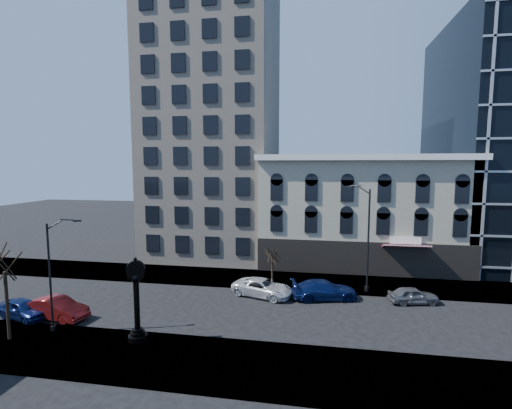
% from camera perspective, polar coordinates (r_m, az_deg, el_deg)
% --- Properties ---
extents(ground, '(160.00, 160.00, 0.00)m').
position_cam_1_polar(ground, '(30.80, -5.13, -15.72)').
color(ground, black).
rests_on(ground, ground).
extents(sidewalk_far, '(160.00, 6.00, 0.12)m').
position_cam_1_polar(sidewalk_far, '(38.11, -1.98, -11.24)').
color(sidewalk_far, gray).
rests_on(sidewalk_far, ground).
extents(sidewalk_near, '(160.00, 6.00, 0.12)m').
position_cam_1_polar(sidewalk_near, '(23.87, -10.49, -22.51)').
color(sidewalk_near, gray).
rests_on(sidewalk_near, ground).
extents(cream_tower, '(15.90, 15.40, 42.50)m').
position_cam_1_polar(cream_tower, '(49.03, -6.63, 15.37)').
color(cream_tower, beige).
rests_on(cream_tower, ground).
extents(victorian_row, '(22.60, 11.19, 12.50)m').
position_cam_1_polar(victorian_row, '(44.05, 15.65, -1.18)').
color(victorian_row, '#ACA68E').
rests_on(victorian_row, ground).
extents(street_clock, '(1.25, 1.25, 5.50)m').
position_cam_1_polar(street_clock, '(25.83, -17.88, -14.22)').
color(street_clock, black).
rests_on(street_clock, sidewalk_near).
extents(street_lamp_near, '(1.95, 0.91, 7.89)m').
position_cam_1_polar(street_lamp_near, '(28.35, -28.24, -5.55)').
color(street_lamp_near, black).
rests_on(street_lamp_near, sidewalk_near).
extents(street_lamp_far, '(2.35, 1.27, 9.72)m').
position_cam_1_polar(street_lamp_far, '(34.31, 15.90, -0.77)').
color(street_lamp_far, black).
rests_on(street_lamp_far, sidewalk_far).
extents(bare_tree_near, '(4.23, 4.23, 7.26)m').
position_cam_1_polar(bare_tree_near, '(28.80, -34.32, -6.67)').
color(bare_tree_near, black).
rests_on(bare_tree_near, sidewalk_near).
extents(bare_tree_far, '(2.53, 2.53, 4.34)m').
position_cam_1_polar(bare_tree_far, '(35.46, 2.54, -6.99)').
color(bare_tree_far, black).
rests_on(bare_tree_far, sidewalk_far).
extents(car_near_a, '(4.59, 2.81, 1.46)m').
position_cam_1_polar(car_near_a, '(33.61, -32.18, -13.44)').
color(car_near_a, '#0C194C').
rests_on(car_near_a, ground).
extents(car_near_b, '(5.07, 2.40, 1.61)m').
position_cam_1_polar(car_near_b, '(32.32, -28.33, -13.86)').
color(car_near_b, maroon).
rests_on(car_near_b, ground).
extents(car_far_a, '(5.87, 3.95, 1.50)m').
position_cam_1_polar(car_far_a, '(33.17, 1.06, -12.68)').
color(car_far_a, silver).
rests_on(car_far_a, ground).
extents(car_far_b, '(5.96, 3.51, 1.62)m').
position_cam_1_polar(car_far_b, '(33.00, 10.46, -12.77)').
color(car_far_b, '#0C194C').
rests_on(car_far_b, ground).
extents(car_far_c, '(4.24, 2.36, 1.36)m').
position_cam_1_polar(car_far_c, '(34.16, 23.02, -12.74)').
color(car_far_c, '#595B60').
rests_on(car_far_c, ground).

